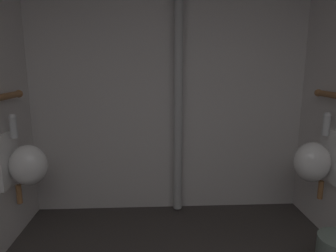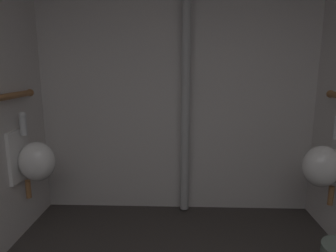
% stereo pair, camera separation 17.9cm
% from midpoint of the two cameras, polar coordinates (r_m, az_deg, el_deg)
% --- Properties ---
extents(wall_back, '(2.81, 0.06, 2.70)m').
position_cam_midpoint_polar(wall_back, '(2.95, -1.62, 9.36)').
color(wall_back, silver).
rests_on(wall_back, ground).
extents(urinal_left_mid, '(0.32, 0.30, 0.76)m').
position_cam_midpoint_polar(urinal_left_mid, '(2.74, -27.31, -6.49)').
color(urinal_left_mid, white).
extents(urinal_right_far, '(0.32, 0.30, 0.76)m').
position_cam_midpoint_polar(urinal_right_far, '(2.76, 24.62, -6.10)').
color(urinal_right_far, white).
extents(standpipe_back_wall, '(0.09, 0.09, 2.65)m').
position_cam_midpoint_polar(standpipe_back_wall, '(2.84, 0.17, 9.29)').
color(standpipe_back_wall, '#B2B2B2').
rests_on(standpipe_back_wall, ground).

